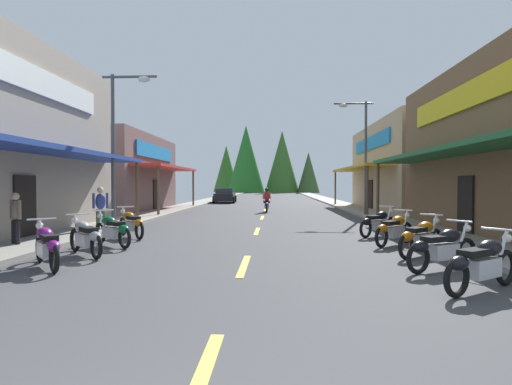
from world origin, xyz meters
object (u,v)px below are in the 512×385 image
at_px(motorcycle_parked_right_0, 482,263).
at_px(motorcycle_parked_right_4, 378,222).
at_px(motorcycle_parked_left_3, 131,223).
at_px(motorcycle_parked_right_1, 442,247).
at_px(streetlamp_left, 121,128).
at_px(pedestrian_browsing, 16,216).
at_px(pedestrian_by_shop, 100,206).
at_px(motorcycle_parked_right_2, 421,237).
at_px(rider_cruising_lead, 267,202).
at_px(streetlamp_right, 360,142).
at_px(motorcycle_parked_right_3, 394,229).
at_px(motorcycle_parked_left_0, 47,245).
at_px(motorcycle_parked_left_1, 85,236).
at_px(parked_car_curbside, 225,196).
at_px(motorcycle_parked_left_2, 112,230).

bearing_deg(motorcycle_parked_right_0, motorcycle_parked_right_4, 54.71).
relative_size(motorcycle_parked_right_0, motorcycle_parked_left_3, 1.07).
bearing_deg(motorcycle_parked_right_4, motorcycle_parked_right_1, -133.44).
distance_m(streetlamp_left, motorcycle_parked_right_4, 10.41).
height_order(streetlamp_left, pedestrian_browsing, streetlamp_left).
bearing_deg(streetlamp_left, pedestrian_by_shop, -118.79).
distance_m(motorcycle_parked_right_0, pedestrian_browsing, 11.54).
bearing_deg(motorcycle_parked_right_0, motorcycle_parked_right_2, 52.08).
height_order(motorcycle_parked_right_2, rider_cruising_lead, rider_cruising_lead).
xyz_separation_m(streetlamp_right, motorcycle_parked_right_4, (-1.17, -8.70, -3.67)).
height_order(motorcycle_parked_right_3, motorcycle_parked_left_0, same).
xyz_separation_m(motorcycle_parked_right_1, motorcycle_parked_left_3, (-8.36, 4.82, 0.00)).
xyz_separation_m(motorcycle_parked_right_2, motorcycle_parked_left_1, (-8.46, -0.34, 0.00)).
relative_size(streetlamp_left, pedestrian_browsing, 3.91).
xyz_separation_m(motorcycle_parked_right_0, motorcycle_parked_left_0, (-8.42, 1.56, 0.00)).
relative_size(streetlamp_right, motorcycle_parked_right_4, 3.90).
distance_m(streetlamp_right, rider_cruising_lead, 6.99).
distance_m(motorcycle_parked_right_1, motorcycle_parked_left_0, 8.44).
xyz_separation_m(streetlamp_left, motorcycle_parked_right_1, (9.59, -7.17, -3.53)).
bearing_deg(motorcycle_parked_right_2, motorcycle_parked_right_4, 48.65).
height_order(motorcycle_parked_left_1, parked_car_curbside, parked_car_curbside).
bearing_deg(motorcycle_parked_right_0, motorcycle_parked_left_1, 125.25).
height_order(motorcycle_parked_right_3, rider_cruising_lead, rider_cruising_lead).
bearing_deg(motorcycle_parked_left_0, motorcycle_parked_right_3, -107.78).
bearing_deg(motorcycle_parked_left_1, motorcycle_parked_right_4, -108.51).
distance_m(streetlamp_right, pedestrian_browsing, 17.15).
relative_size(motorcycle_parked_right_4, rider_cruising_lead, 0.77).
relative_size(streetlamp_left, motorcycle_parked_left_3, 3.62).
relative_size(motorcycle_parked_right_0, motorcycle_parked_right_4, 1.11).
height_order(motorcycle_parked_right_1, rider_cruising_lead, rider_cruising_lead).
xyz_separation_m(streetlamp_left, motorcycle_parked_right_4, (9.65, -1.67, -3.53)).
xyz_separation_m(streetlamp_left, motorcycle_parked_right_2, (9.76, -5.45, -3.53)).
relative_size(pedestrian_by_shop, parked_car_curbside, 0.39).
distance_m(motorcycle_parked_left_3, parked_car_curbside, 25.30).
distance_m(motorcycle_parked_right_0, motorcycle_parked_left_2, 9.40).
bearing_deg(streetlamp_left, motorcycle_parked_right_2, -29.20).
bearing_deg(parked_car_curbside, motorcycle_parked_right_0, -167.79).
bearing_deg(streetlamp_right, pedestrian_browsing, -135.63).
bearing_deg(motorcycle_parked_right_0, motorcycle_parked_right_3, 54.90).
height_order(motorcycle_parked_right_0, motorcycle_parked_left_2, same).
bearing_deg(motorcycle_parked_right_1, motorcycle_parked_left_1, 140.12).
height_order(motorcycle_parked_left_1, motorcycle_parked_left_2, same).
bearing_deg(streetlamp_left, motorcycle_parked_right_0, -42.69).
height_order(streetlamp_right, motorcycle_parked_left_2, streetlamp_right).
distance_m(motorcycle_parked_right_0, motorcycle_parked_right_1, 1.65).
xyz_separation_m(motorcycle_parked_left_0, motorcycle_parked_left_3, (0.08, 4.92, 0.00)).
distance_m(motorcycle_parked_left_2, pedestrian_by_shop, 3.87).
bearing_deg(motorcycle_parked_right_2, streetlamp_right, 42.12).
bearing_deg(streetlamp_right, motorcycle_parked_right_0, -94.49).
bearing_deg(parked_car_curbside, motorcycle_parked_right_4, -163.62).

